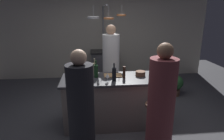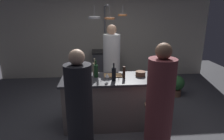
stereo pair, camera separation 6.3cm
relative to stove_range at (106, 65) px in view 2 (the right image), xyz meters
The scene contains 20 objects.
ground_plane 2.49m from the stove_range, 90.00° to the right, with size 9.00×9.00×0.00m, color #4C4C51.
back_wall 0.94m from the stove_range, 90.00° to the left, with size 6.40×0.16×2.60m, color beige.
kitchen_island 2.45m from the stove_range, 90.00° to the right, with size 1.80×0.72×0.90m.
stove_range is the anchor object (origin of this frame).
chef 1.55m from the stove_range, 87.75° to the right, with size 0.37×0.37×1.75m.
bar_stool_left 3.12m from the stove_range, 100.15° to the right, with size 0.28×0.28×0.68m.
guest_left 3.47m from the stove_range, 98.47° to the right, with size 0.34×0.34×1.60m.
bar_stool_right 3.12m from the stove_range, 79.63° to the right, with size 0.28×0.28×0.68m.
guest_right 3.51m from the stove_range, 81.47° to the right, with size 0.35×0.35×1.67m.
overhead_pot_rack 1.37m from the stove_range, 91.25° to the right, with size 0.89×1.49×2.17m.
potted_plant 2.15m from the stove_range, 38.68° to the right, with size 0.36×0.36×0.52m.
cutting_board 2.38m from the stove_range, 89.73° to the right, with size 0.32×0.22×0.02m, color #997047.
pepper_mill 2.55m from the stove_range, 85.53° to the right, with size 0.05×0.05×0.21m, color #382319.
wine_bottle_dark 2.65m from the stove_range, 89.89° to the right, with size 0.07×0.07×0.31m.
wine_bottle_red 2.47m from the stove_range, 96.95° to the right, with size 0.07×0.07×0.31m.
wine_bottle_white 2.34m from the stove_range, 97.92° to the right, with size 0.07×0.07×0.31m.
wine_glass_near_left_guest 2.56m from the stove_range, 103.94° to the right, with size 0.07×0.07×0.15m.
wine_glass_by_chef 2.69m from the stove_range, 92.40° to the right, with size 0.07×0.07×0.15m.
mixing_bowl_ceramic 2.37m from the stove_range, 103.48° to the right, with size 0.18×0.18×0.06m, color silver.
mixing_bowl_wooden 2.48m from the stove_range, 77.83° to the right, with size 0.18×0.18×0.08m, color brown.
Camera 2 is at (-0.28, -3.23, 2.03)m, focal length 31.39 mm.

